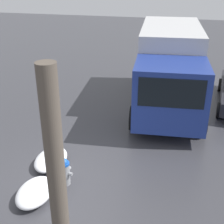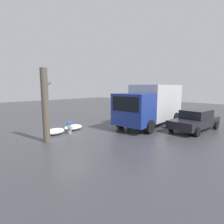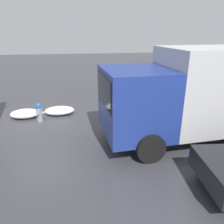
% 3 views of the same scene
% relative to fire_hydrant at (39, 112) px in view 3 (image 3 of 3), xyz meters
% --- Properties ---
extents(ground_plane, '(60.00, 60.00, 0.00)m').
position_rel_fire_hydrant_xyz_m(ground_plane, '(-0.00, 0.00, -0.42)').
color(ground_plane, '#38383D').
extents(fire_hydrant, '(0.38, 0.48, 0.82)m').
position_rel_fire_hydrant_xyz_m(fire_hydrant, '(0.00, 0.00, 0.00)').
color(fire_hydrant, gray).
rests_on(fire_hydrant, ground_plane).
extents(delivery_truck, '(7.04, 3.08, 3.22)m').
position_rel_fire_hydrant_xyz_m(delivery_truck, '(6.11, -2.37, 1.31)').
color(delivery_truck, navy).
rests_on(delivery_truck, ground_plane).
extents(pedestrian, '(0.37, 0.37, 1.71)m').
position_rel_fire_hydrant_xyz_m(pedestrian, '(4.55, -1.36, 0.51)').
color(pedestrian, '#23232D').
rests_on(pedestrian, ground_plane).
extents(snow_pile_by_hydrant, '(1.37, 0.92, 0.35)m').
position_rel_fire_hydrant_xyz_m(snow_pile_by_hydrant, '(0.78, 0.76, -0.24)').
color(snow_pile_by_hydrant, white).
rests_on(snow_pile_by_hydrant, ground_plane).
extents(snow_pile_curbside, '(1.30, 0.89, 0.37)m').
position_rel_fire_hydrant_xyz_m(snow_pile_curbside, '(-0.73, 0.57, -0.23)').
color(snow_pile_curbside, white).
rests_on(snow_pile_curbside, ground_plane).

